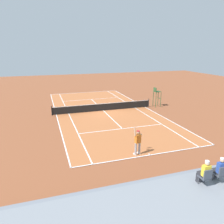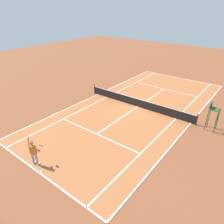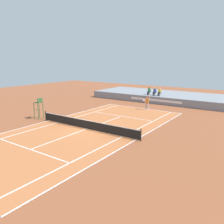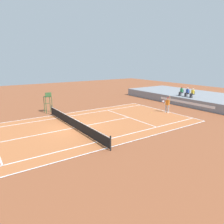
# 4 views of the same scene
# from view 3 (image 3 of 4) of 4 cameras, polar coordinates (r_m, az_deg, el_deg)

# --- Properties ---
(ground_plane) EXTENTS (80.00, 80.00, 0.00)m
(ground_plane) POSITION_cam_3_polar(r_m,az_deg,el_deg) (22.56, -6.38, -4.26)
(ground_plane) COLOR brown
(court) EXTENTS (11.08, 23.88, 0.03)m
(court) POSITION_cam_3_polar(r_m,az_deg,el_deg) (22.56, -6.38, -4.24)
(court) COLOR #B76638
(court) RESTS_ON ground
(net) EXTENTS (11.98, 0.10, 1.07)m
(net) POSITION_cam_3_polar(r_m,az_deg,el_deg) (22.42, -6.41, -2.98)
(net) COLOR black
(net) RESTS_ON ground
(barrier_wall) EXTENTS (23.92, 0.25, 1.14)m
(barrier_wall) POSITION_cam_3_polar(r_m,az_deg,el_deg) (35.77, 10.70, 2.86)
(barrier_wall) COLOR gray
(barrier_wall) RESTS_ON ground
(bleacher_platform) EXTENTS (23.92, 8.60, 1.14)m
(bleacher_platform) POSITION_cam_3_polar(r_m,az_deg,el_deg) (39.80, 13.32, 3.72)
(bleacher_platform) COLOR gray
(bleacher_platform) RESTS_ON ground
(spectator_seated_0) EXTENTS (0.44, 0.60, 1.27)m
(spectator_seated_0) POSITION_cam_3_polar(r_m,az_deg,el_deg) (37.32, 9.15, 5.15)
(spectator_seated_0) COLOR #474C56
(spectator_seated_0) RESTS_ON bleacher_platform
(spectator_seated_1) EXTENTS (0.44, 0.60, 1.27)m
(spectator_seated_1) POSITION_cam_3_polar(r_m,az_deg,el_deg) (36.92, 10.50, 5.02)
(spectator_seated_1) COLOR #474C56
(spectator_seated_1) RESTS_ON bleacher_platform
(spectator_seated_2) EXTENTS (0.44, 0.60, 1.27)m
(spectator_seated_2) POSITION_cam_3_polar(r_m,az_deg,el_deg) (36.59, 11.69, 4.90)
(spectator_seated_2) COLOR #474C56
(spectator_seated_2) RESTS_ON bleacher_platform
(tennis_player) EXTENTS (0.74, 0.75, 2.08)m
(tennis_player) POSITION_cam_3_polar(r_m,az_deg,el_deg) (31.32, 8.69, 2.34)
(tennis_player) COLOR #9E9EA3
(tennis_player) RESTS_ON ground
(tennis_ball) EXTENTS (0.07, 0.07, 0.07)m
(tennis_ball) POSITION_cam_3_polar(r_m,az_deg,el_deg) (30.61, 5.76, 0.35)
(tennis_ball) COLOR #D1E533
(tennis_ball) RESTS_ON ground
(umpire_chair) EXTENTS (0.77, 0.77, 2.44)m
(umpire_chair) POSITION_cam_3_polar(r_m,az_deg,el_deg) (27.23, -17.73, 1.52)
(umpire_chair) COLOR #2D562D
(umpire_chair) RESTS_ON ground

